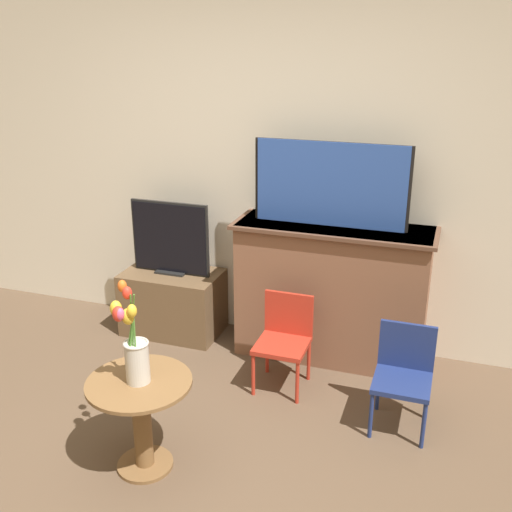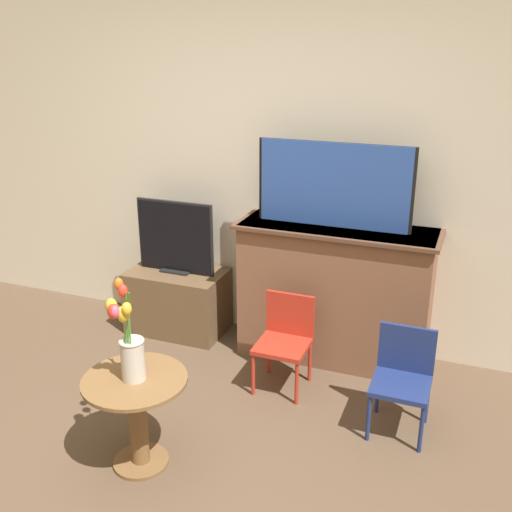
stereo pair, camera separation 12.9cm
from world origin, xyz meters
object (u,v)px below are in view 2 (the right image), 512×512
(chair_blue, at_px, (403,374))
(painting, at_px, (334,185))
(chair_red, at_px, (285,336))
(tv_monitor, at_px, (175,238))
(vase_tulips, at_px, (129,343))

(chair_blue, bearing_deg, painting, 132.84)
(chair_red, relative_size, chair_blue, 1.00)
(chair_red, bearing_deg, painting, 71.35)
(tv_monitor, relative_size, vase_tulips, 1.18)
(chair_red, height_order, chair_blue, same)
(painting, relative_size, chair_red, 1.70)
(tv_monitor, distance_m, chair_red, 1.18)
(painting, distance_m, vase_tulips, 1.72)
(chair_blue, bearing_deg, chair_red, 166.09)
(chair_red, distance_m, chair_blue, 0.80)
(tv_monitor, bearing_deg, chair_red, -23.46)
(chair_red, bearing_deg, chair_blue, -13.91)
(tv_monitor, relative_size, chair_blue, 1.00)
(painting, relative_size, vase_tulips, 2.01)
(painting, relative_size, chair_blue, 1.70)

